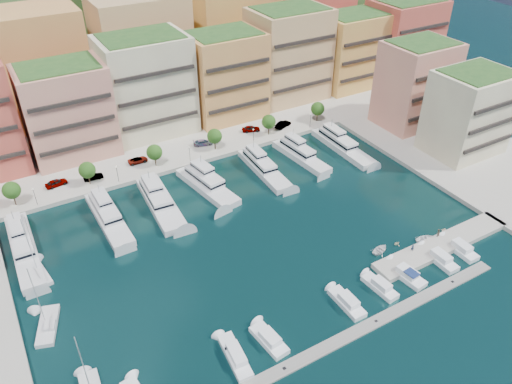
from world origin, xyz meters
TOP-DOWN VIEW (x-y plane):
  - ground at (0.00, 0.00)m, footprint 400.00×400.00m
  - north_quay at (0.00, 62.00)m, footprint 220.00×64.00m
  - east_quay at (62.00, -8.00)m, footprint 34.00×76.00m
  - hillside at (0.00, 110.00)m, footprint 240.00×40.00m
  - south_pontoon at (-3.00, -30.00)m, footprint 72.00×2.20m
  - finger_pier at (30.00, -22.00)m, footprint 32.00×5.00m
  - apartment_2 at (-23.00, 49.99)m, footprint 20.00×15.50m
  - apartment_3 at (-2.00, 51.99)m, footprint 22.00×16.50m
  - apartment_4 at (20.00, 49.99)m, footprint 20.00×15.50m
  - apartment_5 at (42.00, 51.99)m, footprint 22.00×16.50m
  - apartment_6 at (64.00, 49.99)m, footprint 20.00×15.50m
  - apartment_7 at (84.00, 47.99)m, footprint 22.00×16.50m
  - apartment_east_a at (62.00, 19.99)m, footprint 18.00×14.50m
  - apartment_east_b at (62.00, 1.99)m, footprint 18.00×14.50m
  - backblock_1 at (-25.00, 74.00)m, footprint 26.00×18.00m
  - backblock_2 at (5.00, 74.00)m, footprint 26.00×18.00m
  - backblock_3 at (35.00, 74.00)m, footprint 26.00×18.00m
  - backblock_4 at (65.00, 74.00)m, footprint 26.00×18.00m
  - tree_0 at (-40.00, 33.50)m, footprint 3.80×3.80m
  - tree_1 at (-24.00, 33.50)m, footprint 3.80×3.80m
  - tree_2 at (-8.00, 33.50)m, footprint 3.80×3.80m
  - tree_3 at (8.00, 33.50)m, footprint 3.80×3.80m
  - tree_4 at (24.00, 33.50)m, footprint 3.80×3.80m
  - tree_5 at (40.00, 33.50)m, footprint 3.80×3.80m
  - lamppost_0 at (-36.00, 31.20)m, footprint 0.30×0.30m
  - lamppost_1 at (-18.00, 31.20)m, footprint 0.30×0.30m
  - lamppost_2 at (0.00, 31.20)m, footprint 0.30×0.30m
  - lamppost_3 at (18.00, 31.20)m, footprint 0.30×0.30m
  - lamppost_4 at (36.00, 31.20)m, footprint 0.30×0.30m
  - yacht_0 at (-41.04, 18.12)m, footprint 4.57×23.81m
  - yacht_1 at (-24.08, 19.43)m, footprint 4.87×20.85m
  - yacht_2 at (-12.70, 19.22)m, footprint 6.48×21.63m
  - yacht_3 at (-1.07, 20.11)m, footprint 7.86×19.94m
  - yacht_4 at (13.92, 19.71)m, footprint 5.38×20.34m
  - yacht_5 at (25.09, 20.38)m, footprint 5.68×19.11m
  - yacht_6 at (37.13, 19.01)m, footprint 4.66×21.85m
  - cruiser_2 at (-17.42, -24.60)m, footprint 3.26×9.10m
  - cruiser_3 at (-11.33, -24.58)m, footprint 3.44×7.54m
  - cruiser_5 at (4.25, -24.58)m, footprint 2.64×7.69m
  - cruiser_6 at (11.67, -24.58)m, footprint 2.93×7.27m
  - cruiser_7 at (17.78, -24.60)m, footprint 3.60×8.16m
  - cruiser_8 at (26.36, -24.59)m, footprint 2.72×7.97m
  - cruiser_9 at (31.97, -24.58)m, footprint 2.76×7.72m
  - sailboat_2 at (-39.96, 9.46)m, footprint 3.88×8.17m
  - sailboat_1 at (-40.94, -3.87)m, footprint 5.34×8.84m
  - tender_3 at (33.88, -18.90)m, footprint 1.98×1.85m
  - tender_2 at (28.54, -18.90)m, footprint 4.24×3.27m
  - tender_0 at (18.62, -16.91)m, footprint 4.48×3.68m
  - tender_1 at (22.75, -17.11)m, footprint 1.53×1.34m
  - car_0 at (-30.77, 36.59)m, footprint 5.08×2.62m
  - car_1 at (-22.75, 35.05)m, footprint 4.51×1.79m
  - car_2 at (-11.27, 37.09)m, footprint 4.89×2.34m
  - car_3 at (6.23, 37.00)m, footprint 5.44×3.35m
  - car_4 at (20.77, 37.36)m, footprint 5.22×3.36m
  - car_5 at (29.62, 35.11)m, footprint 5.49×3.35m
  - person_0 at (23.07, -20.68)m, footprint 0.68×0.70m
  - person_1 at (30.57, -20.00)m, footprint 0.88×0.70m

SIDE VIEW (x-z plane):
  - ground at x=0.00m, z-range 0.00..0.00m
  - north_quay at x=0.00m, z-range -1.00..1.00m
  - east_quay at x=62.00m, z-range -1.00..1.00m
  - hillside at x=0.00m, z-range -29.00..29.00m
  - south_pontoon at x=-3.00m, z-range -0.17..0.17m
  - finger_pier at x=30.00m, z-range -1.00..1.00m
  - sailboat_1 at x=-40.94m, z-range -6.28..6.92m
  - sailboat_2 at x=-39.96m, z-range -6.28..6.92m
  - tender_1 at x=22.75m, z-range 0.00..0.77m
  - tender_0 at x=18.62m, z-range 0.00..0.81m
  - tender_2 at x=28.54m, z-range 0.00..0.81m
  - tender_3 at x=33.88m, z-range 0.00..0.84m
  - cruiser_2 at x=-17.42m, z-range -0.73..1.82m
  - cruiser_8 at x=26.36m, z-range -0.73..1.82m
  - cruiser_9 at x=31.97m, z-range -0.73..1.82m
  - cruiser_5 at x=4.25m, z-range -0.73..1.82m
  - cruiser_3 at x=-11.33m, z-range -0.73..1.82m
  - cruiser_6 at x=11.67m, z-range -0.73..1.82m
  - cruiser_7 at x=17.78m, z-range -0.76..1.90m
  - yacht_1 at x=-24.08m, z-range -2.56..4.74m
  - yacht_4 at x=13.92m, z-range -2.56..4.74m
  - yacht_2 at x=-12.70m, z-range -2.44..4.86m
  - yacht_3 at x=-1.07m, z-range -2.44..4.86m
  - yacht_6 at x=37.13m, z-range -2.44..4.86m
  - yacht_0 at x=-41.04m, z-range -2.44..4.86m
  - yacht_5 at x=25.09m, z-range -2.44..4.86m
  - car_2 at x=-11.27m, z-range 1.00..2.35m
  - car_1 at x=-22.75m, z-range 1.00..2.46m
  - car_3 at x=6.23m, z-range 1.00..2.47m
  - person_0 at x=23.07m, z-range 1.00..2.62m
  - car_0 at x=-30.77m, z-range 1.00..2.65m
  - car_4 at x=20.77m, z-range 1.00..2.65m
  - car_5 at x=29.62m, z-range 1.00..2.71m
  - person_1 at x=30.57m, z-range 1.00..2.74m
  - lamppost_0 at x=-36.00m, z-range 1.73..5.93m
  - lamppost_1 at x=-18.00m, z-range 1.73..5.93m
  - lamppost_2 at x=0.00m, z-range 1.73..5.93m
  - lamppost_3 at x=18.00m, z-range 1.73..5.93m
  - lamppost_4 at x=36.00m, z-range 1.73..5.93m
  - tree_0 at x=-40.00m, z-range 1.92..7.57m
  - tree_1 at x=-24.00m, z-range 1.92..7.57m
  - tree_2 at x=-8.00m, z-range 1.92..7.57m
  - tree_3 at x=8.00m, z-range 1.92..7.57m
  - tree_4 at x=24.00m, z-range 1.92..7.57m
  - tree_5 at x=40.00m, z-range 1.92..7.57m
  - apartment_east_b at x=62.00m, z-range 0.91..21.71m
  - apartment_east_a at x=62.00m, z-range 0.91..23.71m
  - apartment_2 at x=-23.00m, z-range 0.91..23.71m
  - apartment_6 at x=64.00m, z-range 0.91..23.71m
  - apartment_4 at x=20.00m, z-range 0.91..24.71m
  - apartment_7 at x=84.00m, z-range 0.91..25.71m
  - apartment_3 at x=-2.00m, z-range 0.91..26.71m
  - apartment_5 at x=42.00m, z-range 0.91..27.71m
  - backblock_1 at x=-25.00m, z-range 1.00..31.00m
  - backblock_2 at x=5.00m, z-range 1.00..31.00m
  - backblock_3 at x=35.00m, z-range 1.00..31.00m
  - backblock_4 at x=65.00m, z-range 1.00..31.00m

